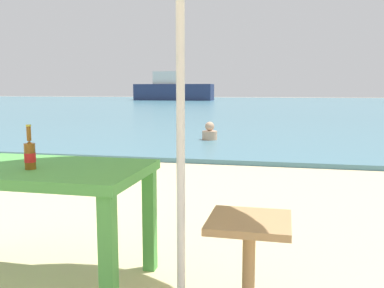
{
  "coord_description": "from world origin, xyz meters",
  "views": [
    {
      "loc": [
        0.58,
        -1.67,
        1.23
      ],
      "look_at": [
        -0.47,
        3.0,
        0.6
      ],
      "focal_mm": 39.13,
      "sensor_mm": 36.0,
      "label": 1
    }
  ],
  "objects_px": {
    "beer_bottle_amber": "(30,154)",
    "side_table_wood": "(249,252)",
    "swimmer_person": "(210,133)",
    "boat_fishing_trawler": "(173,90)",
    "picnic_table_green": "(34,183)"
  },
  "relations": [
    {
      "from": "beer_bottle_amber",
      "to": "side_table_wood",
      "type": "bearing_deg",
      "value": 1.04
    },
    {
      "from": "swimmer_person",
      "to": "beer_bottle_amber",
      "type": "bearing_deg",
      "value": -88.29
    },
    {
      "from": "beer_bottle_amber",
      "to": "boat_fishing_trawler",
      "type": "bearing_deg",
      "value": 104.08
    },
    {
      "from": "side_table_wood",
      "to": "boat_fishing_trawler",
      "type": "distance_m",
      "value": 40.4
    },
    {
      "from": "side_table_wood",
      "to": "boat_fishing_trawler",
      "type": "height_order",
      "value": "boat_fishing_trawler"
    },
    {
      "from": "picnic_table_green",
      "to": "boat_fishing_trawler",
      "type": "height_order",
      "value": "boat_fishing_trawler"
    },
    {
      "from": "picnic_table_green",
      "to": "boat_fishing_trawler",
      "type": "relative_size",
      "value": 0.18
    },
    {
      "from": "beer_bottle_amber",
      "to": "boat_fishing_trawler",
      "type": "xyz_separation_m",
      "value": [
        -9.75,
        38.88,
        0.26
      ]
    },
    {
      "from": "side_table_wood",
      "to": "picnic_table_green",
      "type": "bearing_deg",
      "value": 176.63
    },
    {
      "from": "beer_bottle_amber",
      "to": "picnic_table_green",
      "type": "bearing_deg",
      "value": 116.52
    },
    {
      "from": "beer_bottle_amber",
      "to": "side_table_wood",
      "type": "relative_size",
      "value": 0.49
    },
    {
      "from": "boat_fishing_trawler",
      "to": "beer_bottle_amber",
      "type": "bearing_deg",
      "value": -75.92
    },
    {
      "from": "swimmer_person",
      "to": "boat_fishing_trawler",
      "type": "xyz_separation_m",
      "value": [
        -9.54,
        31.73,
        0.87
      ]
    },
    {
      "from": "beer_bottle_amber",
      "to": "boat_fishing_trawler",
      "type": "relative_size",
      "value": 0.03
    },
    {
      "from": "picnic_table_green",
      "to": "swimmer_person",
      "type": "distance_m",
      "value": 7.06
    }
  ]
}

